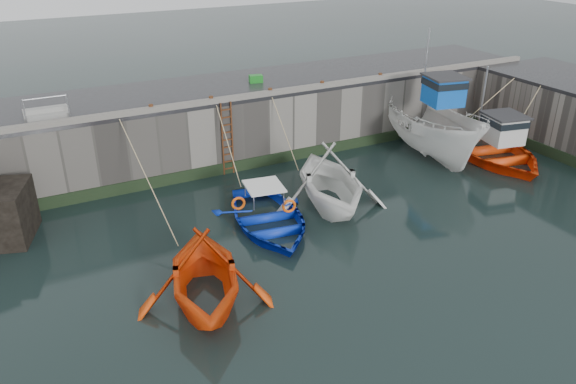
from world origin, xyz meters
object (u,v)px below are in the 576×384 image
boat_far_white (432,129)px  fish_crate (256,79)px  boat_far_orange (492,149)px  bollard_b (211,99)px  bollard_a (151,108)px  bollard_d (322,84)px  ladder (227,139)px  boat_near_blue (269,225)px  boat_near_white (206,301)px  bollard_e (380,76)px  boat_near_blacktrim (329,205)px  bollard_c (270,91)px

boat_far_white → fish_crate: (-6.82, 4.67, 2.10)m
boat_far_orange → bollard_b: (-11.99, 4.24, 2.87)m
bollard_a → bollard_d: 7.80m
ladder → boat_near_blue: (-0.48, -4.99, -1.59)m
boat_near_white → boat_far_orange: boat_far_orange is taller
ladder → boat_near_white: size_ratio=0.67×
boat_near_blue → bollard_a: bearing=124.0°
bollard_e → ladder: bearing=-177.6°
bollard_a → bollard_b: (2.50, 0.00, 0.00)m
bollard_e → boat_far_white: bearing=-62.3°
boat_far_orange → fish_crate: bearing=156.0°
ladder → boat_far_white: bearing=-13.2°
boat_near_blue → boat_near_white: bearing=-129.2°
bollard_d → boat_far_white: bearing=-29.1°
boat_near_blacktrim → boat_near_blue: bearing=-158.9°
bollard_a → bollard_e: 11.00m
boat_near_blue → bollard_d: size_ratio=18.43×
fish_crate → bollard_e: (5.50, -2.15, -0.03)m
ladder → boat_far_orange: bearing=-18.8°
bollard_c → bollard_d: 2.60m
boat_far_orange → bollard_d: 8.43m
fish_crate → bollard_e: size_ratio=2.17×
boat_near_blacktrim → bollard_a: bollard_a is taller
boat_near_blue → bollard_b: bearing=98.9°
boat_far_orange → boat_near_blue: bearing=-163.5°
boat_near_white → boat_near_blacktrim: size_ratio=0.91×
ladder → bollard_d: (4.80, 0.34, 1.71)m
fish_crate → bollard_a: bearing=-145.8°
fish_crate → bollard_c: 2.17m
boat_far_white → boat_far_orange: 2.88m
bollard_c → bollard_d: same height
boat_far_orange → ladder: bearing=172.6°
boat_far_white → bollard_b: 10.35m
boat_far_white → bollard_a: bearing=-179.7°
ladder → boat_far_white: boat_far_white is taller
bollard_b → bollard_a: bearing=180.0°
boat_near_blacktrim → bollard_a: (-5.29, 4.95, 3.30)m
boat_near_white → fish_crate: size_ratio=7.92×
bollard_a → bollard_d: bearing=0.0°
boat_near_white → boat_far_orange: bearing=31.1°
fish_crate → bollard_b: 3.69m
bollard_a → bollard_c: same height
boat_near_blue → bollard_b: bollard_b is taller
bollard_a → bollard_b: 2.50m
bollard_c → bollard_d: bearing=0.0°
boat_near_white → bollard_e: bearing=51.0°
boat_far_orange → boat_near_white: bearing=-153.2°
boat_far_orange → fish_crate: 11.41m
boat_far_white → bollard_e: (-1.32, 2.51, 2.07)m
boat_near_white → bollard_b: 9.80m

